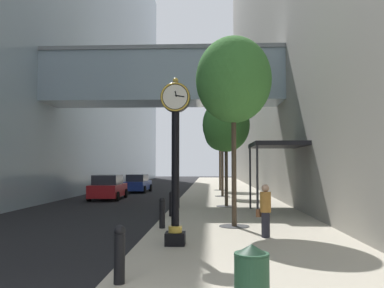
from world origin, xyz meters
name	(u,v)px	position (x,y,z in m)	size (l,w,h in m)	color
ground_plane	(184,195)	(0.00, 27.00, 0.00)	(110.00, 110.00, 0.00)	black
sidewalk_right	(224,192)	(3.23, 30.00, 0.07)	(6.46, 80.00, 0.14)	#BCB29E
building_block_left	(47,9)	(-12.58, 29.93, 16.47)	(23.91, 80.00, 33.06)	#93A8B7
building_block_right	(311,0)	(10.96, 30.00, 16.86)	(9.00, 80.00, 33.72)	gray
street_clock	(175,152)	(1.10, 6.35, 2.73)	(0.84, 0.55, 4.71)	black
bollard_nearest	(119,253)	(0.38, 2.63, 0.71)	(0.22, 0.22, 1.09)	black
bollard_third	(162,212)	(0.38, 9.34, 0.71)	(0.22, 0.22, 1.09)	black
bollard_fourth	(171,203)	(0.38, 12.69, 0.71)	(0.22, 0.22, 1.09)	black
bollard_fifth	(178,197)	(0.38, 16.05, 0.71)	(0.22, 0.22, 1.09)	black
street_tree_near	(233,80)	(2.95, 9.86, 5.51)	(2.80, 2.80, 7.01)	#333335
street_tree_mid_near	(226,125)	(2.95, 17.07, 4.57)	(2.59, 2.59, 5.93)	#333335
street_tree_mid_far	(222,127)	(2.95, 24.27, 5.14)	(2.07, 2.07, 6.24)	#333335
street_tree_far	(220,133)	(2.95, 31.48, 5.31)	(2.82, 2.82, 6.81)	#333335
trash_bin	(252,279)	(2.70, 1.11, 0.68)	(0.53, 0.53, 1.05)	#234C33
pedestrian_walking	(265,209)	(3.78, 7.68, 1.00)	(0.52, 0.46, 1.63)	#23232D
storefront_awning	(276,146)	(5.22, 14.39, 3.28)	(2.40, 3.60, 3.30)	black
car_red_near	(108,188)	(-5.02, 22.82, 0.82)	(2.19, 4.37, 1.70)	#AD191E
car_blue_mid	(138,184)	(-4.32, 30.36, 0.77)	(2.06, 4.17, 1.58)	navy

